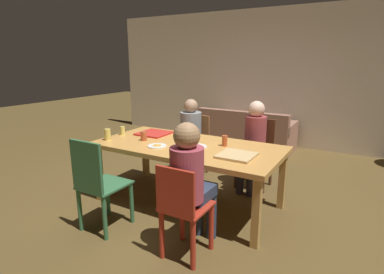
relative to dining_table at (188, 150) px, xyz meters
The scene contains 21 objects.
ground_plane 0.68m from the dining_table, ahead, with size 20.00×20.00×0.00m, color brown.
back_wall 3.39m from the dining_table, 90.00° to the left, with size 7.46×0.12×2.71m, color beige.
dining_table is the anchor object (origin of this frame).
chair_0 1.09m from the dining_table, 61.32° to the right, with size 0.38×0.40×0.88m.
person_0 0.94m from the dining_table, 57.22° to the right, with size 0.29×0.54×1.22m.
chair_1 1.08m from the dining_table, 115.91° to the left, with size 0.42×0.44×0.90m.
person_1 0.93m from the dining_table, 120.10° to the left, with size 0.31×0.51×1.16m.
chair_2 1.13m from the dining_table, 62.91° to the left, with size 0.45×0.39×0.93m.
person_2 0.99m from the dining_table, 58.87° to the left, with size 0.29×0.51×1.20m.
chair_3 1.10m from the dining_table, 115.38° to the right, with size 0.41×0.45×0.98m.
pizza_box_0 0.69m from the dining_table, 11.66° to the right, with size 0.36×0.36×0.03m.
pizza_box_1 0.70m from the dining_table, 161.47° to the left, with size 0.39×0.39×0.02m.
plate_0 0.16m from the dining_table, 16.33° to the right, with size 0.25×0.25×0.01m.
plate_1 0.37m from the dining_table, 137.68° to the right, with size 0.22×0.22×0.03m.
plate_2 0.25m from the dining_table, 130.69° to the left, with size 0.20×0.20×0.01m.
plate_3 0.39m from the dining_table, 61.01° to the right, with size 0.24×0.24×0.01m.
drinking_glass_0 1.02m from the dining_table, 161.71° to the right, with size 0.08×0.08×0.14m, color #E1CA5C.
drinking_glass_1 0.45m from the dining_table, 22.53° to the left, with size 0.06×0.06×0.12m, color #BE5027.
drinking_glass_2 1.01m from the dining_table, behind, with size 0.06×0.06×0.11m, color #DCCE62.
drinking_glass_3 0.59m from the dining_table, 169.27° to the right, with size 0.08×0.08×0.11m, color #BB4F2D.
couch 2.65m from the dining_table, 95.00° to the left, with size 1.74×0.89×0.80m.
Camera 1 is at (1.79, -2.97, 1.72)m, focal length 28.74 mm.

